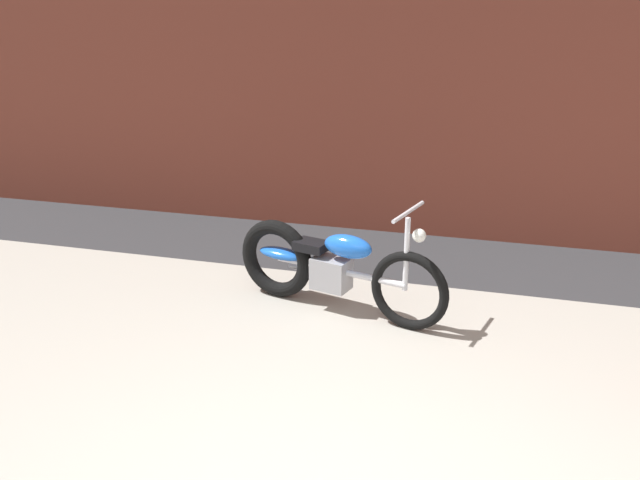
# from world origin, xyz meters

# --- Properties ---
(sidewalk_slab) EXTENTS (36.00, 3.50, 0.01)m
(sidewalk_slab) POSITION_xyz_m (0.00, 1.75, 0.00)
(sidewalk_slab) COLOR #9E998E
(sidewalk_slab) RESTS_ON ground
(motorcycle_blue) EXTENTS (1.97, 0.77, 1.03)m
(motorcycle_blue) POSITION_xyz_m (-0.71, 2.79, 0.40)
(motorcycle_blue) COLOR black
(motorcycle_blue) RESTS_ON ground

